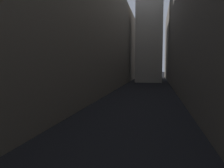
% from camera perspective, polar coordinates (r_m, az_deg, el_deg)
% --- Properties ---
extents(ground_plane, '(264.00, 264.00, 0.00)m').
position_cam_1_polar(ground_plane, '(37.77, 8.29, -2.25)').
color(ground_plane, black).
extents(building_block_left, '(13.56, 108.00, 21.24)m').
position_cam_1_polar(building_block_left, '(42.43, -8.58, 12.90)').
color(building_block_left, '#756B5B').
rests_on(building_block_left, ground).
extents(building_block_right, '(12.52, 108.00, 22.96)m').
position_cam_1_polar(building_block_right, '(41.12, 25.79, 13.96)').
color(building_block_right, '#60594F').
rests_on(building_block_right, ground).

